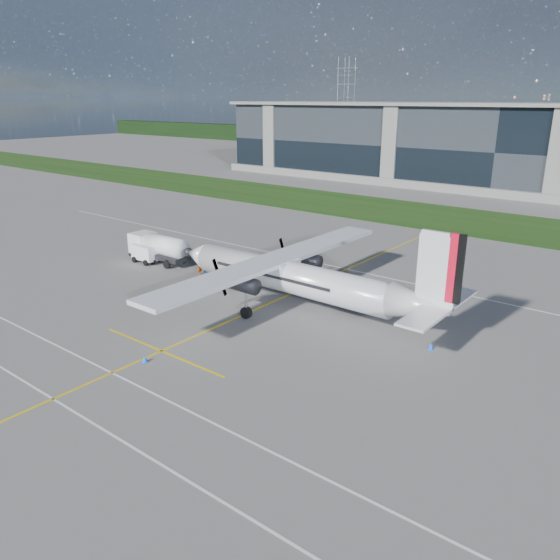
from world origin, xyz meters
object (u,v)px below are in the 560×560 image
at_px(safety_cone_portwing, 145,359).
at_px(safety_cone_nose_port, 187,281).
at_px(safety_cone_nose_stbd, 205,271).
at_px(fuel_tanker_truck, 156,247).
at_px(safety_cone_tail, 431,346).
at_px(turboprop_aircraft, 299,261).
at_px(ground_crew_person, 200,265).
at_px(pylon_west, 346,102).
at_px(baggage_tug, 146,254).

xyz_separation_m(safety_cone_portwing, safety_cone_nose_port, (-9.77, 12.63, 0.00)).
distance_m(safety_cone_portwing, safety_cone_nose_stbd, 19.04).
bearing_deg(safety_cone_nose_port, fuel_tanker_truck, 159.24).
bearing_deg(safety_cone_tail, safety_cone_nose_port, -177.89).
relative_size(safety_cone_tail, safety_cone_portwing, 1.00).
height_order(safety_cone_portwing, safety_cone_nose_stbd, same).
distance_m(turboprop_aircraft, ground_crew_person, 13.34).
bearing_deg(pylon_west, fuel_tanker_truck, -65.25).
distance_m(ground_crew_person, safety_cone_nose_stbd, 0.95).
bearing_deg(baggage_tug, safety_cone_portwing, -38.84).
bearing_deg(turboprop_aircraft, safety_cone_tail, -2.36).
relative_size(turboprop_aircraft, safety_cone_tail, 54.95).
height_order(ground_crew_person, safety_cone_portwing, ground_crew_person).
bearing_deg(ground_crew_person, safety_cone_portwing, -148.37).
relative_size(pylon_west, safety_cone_nose_stbd, 60.00).
bearing_deg(turboprop_aircraft, fuel_tanker_truck, 175.08).
bearing_deg(safety_cone_nose_port, turboprop_aircraft, 6.48).
bearing_deg(safety_cone_nose_port, safety_cone_portwing, -52.26).
bearing_deg(safety_cone_nose_port, safety_cone_nose_stbd, 105.07).
distance_m(baggage_tug, safety_cone_nose_stbd, 7.75).
distance_m(fuel_tanker_truck, safety_cone_nose_stbd, 7.40).
relative_size(pylon_west, fuel_tanker_truck, 3.83).
bearing_deg(safety_cone_nose_stbd, fuel_tanker_truck, -179.34).
bearing_deg(pylon_west, safety_cone_tail, -55.99).
distance_m(fuel_tanker_truck, safety_cone_portwing, 23.87).
distance_m(pylon_west, turboprop_aircraft, 167.68).
height_order(pylon_west, safety_cone_nose_stbd, pylon_west).
distance_m(turboprop_aircraft, baggage_tug, 20.71).
xyz_separation_m(pylon_west, safety_cone_portwing, (83.41, -157.75, -14.75)).
height_order(pylon_west, safety_cone_tail, pylon_west).
bearing_deg(ground_crew_person, fuel_tanker_truck, 82.54).
height_order(turboprop_aircraft, safety_cone_portwing, turboprop_aircraft).
xyz_separation_m(fuel_tanker_truck, ground_crew_person, (7.20, -0.49, -0.47)).
bearing_deg(ground_crew_person, turboprop_aircraft, -99.01).
height_order(fuel_tanker_truck, safety_cone_tail, fuel_tanker_truck).
height_order(baggage_tug, safety_cone_portwing, baggage_tug).
bearing_deg(ground_crew_person, baggage_tug, 90.36).
bearing_deg(pylon_west, turboprop_aircraft, -59.23).
bearing_deg(safety_cone_nose_port, ground_crew_person, 110.14).
height_order(turboprop_aircraft, ground_crew_person, turboprop_aircraft).
xyz_separation_m(turboprop_aircraft, safety_cone_nose_stbd, (-12.81, 1.81, -3.87)).
height_order(safety_cone_tail, safety_cone_nose_stbd, same).
xyz_separation_m(baggage_tug, safety_cone_nose_port, (8.50, -2.08, -0.69)).
relative_size(safety_cone_tail, safety_cone_nose_port, 1.00).
relative_size(safety_cone_tail, safety_cone_nose_stbd, 1.00).
distance_m(ground_crew_person, safety_cone_tail, 24.73).
xyz_separation_m(turboprop_aircraft, baggage_tug, (-20.45, 0.72, -3.18)).
relative_size(turboprop_aircraft, fuel_tanker_truck, 3.51).
distance_m(baggage_tug, safety_cone_tail, 32.23).
bearing_deg(turboprop_aircraft, pylon_west, 120.77).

